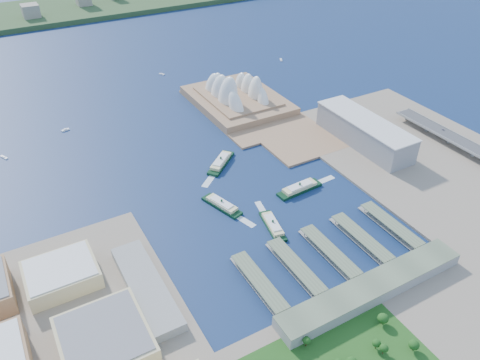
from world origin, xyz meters
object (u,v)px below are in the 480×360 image
toaster_building (364,132)px  opera_house (238,86)px  ferry_a (222,203)px  car_c (443,130)px  ferry_c (273,224)px  ferry_d (300,187)px  ferry_b (221,161)px

toaster_building → opera_house: bearing=114.2°
ferry_a → car_c: 348.43m
ferry_c → ferry_d: bearing=-136.3°
ferry_a → ferry_c: ferry_a is taller
ferry_c → car_c: size_ratio=11.75×
opera_house → ferry_c: opera_house is taller
toaster_building → ferry_a: bearing=-173.0°
opera_house → car_c: bearing=-50.9°
ferry_c → toaster_building: bearing=-145.6°
ferry_a → ferry_b: size_ratio=0.92×
ferry_b → car_c: car_c is taller
ferry_b → ferry_d: ferry_d is taller
ferry_b → ferry_c: size_ratio=1.13×
opera_house → ferry_a: 274.65m
opera_house → ferry_b: 184.68m
ferry_a → ferry_b: 91.34m
opera_house → toaster_building: bearing=-65.8°
ferry_a → ferry_b: bearing=46.0°
toaster_building → ferry_c: (-207.08, -88.80, -15.49)m
ferry_a → car_c: (347.94, -15.30, 10.31)m
opera_house → ferry_a: (-148.94, -229.20, -26.81)m
opera_house → car_c: size_ratio=39.93×
ferry_a → ferry_d: ferry_d is taller
ferry_b → car_c: (306.66, -96.78, 9.86)m
ferry_a → ferry_b: (41.28, 81.48, 0.45)m
opera_house → ferry_c: (-117.08, -288.80, -26.99)m
opera_house → ferry_b: bearing=-126.1°
ferry_b → ferry_c: ferry_b is taller
opera_house → ferry_d: (-51.57, -247.07, -26.35)m
ferry_d → ferry_a: bearing=75.7°
opera_house → ferry_d: 253.77m
ferry_b → ferry_a: bearing=-67.4°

